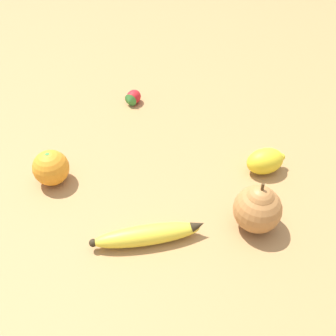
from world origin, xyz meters
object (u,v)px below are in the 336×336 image
object	(u,v)px
orange	(51,168)
strawberry	(133,98)
pear	(258,208)
lemon	(265,161)
banana	(148,235)

from	to	relation	value
orange	strawberry	bearing A→B (deg)	-111.05
strawberry	orange	bearing A→B (deg)	-2.04
orange	pear	world-z (taller)	pear
pear	lemon	bearing A→B (deg)	-100.74
banana	pear	distance (m)	0.19
orange	strawberry	distance (m)	0.31
orange	pear	bearing A→B (deg)	169.26
orange	pear	distance (m)	0.39
orange	banana	bearing A→B (deg)	148.24
lemon	pear	bearing A→B (deg)	79.26
banana	orange	size ratio (longest dim) A/B	2.76
strawberry	pear	bearing A→B (deg)	56.43
banana	strawberry	distance (m)	0.42
pear	orange	bearing A→B (deg)	-10.74
banana	pear	bearing A→B (deg)	0.47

